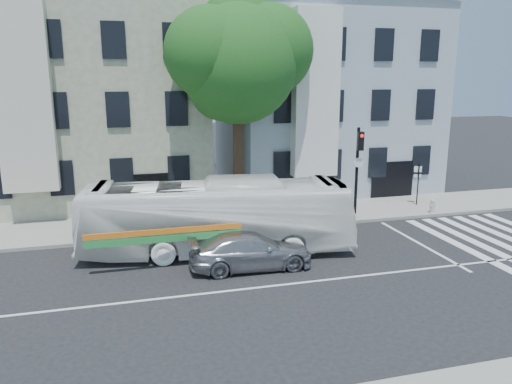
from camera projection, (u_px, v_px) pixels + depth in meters
name	position (u px, v px, depth m)	size (l,w,h in m)	color
ground	(296.00, 283.00, 17.19)	(120.00, 120.00, 0.00)	black
sidewalk_far	(242.00, 219.00, 24.69)	(80.00, 4.00, 0.15)	gray
building_left	(92.00, 103.00, 28.25)	(12.00, 10.00, 11.00)	gray
building_right	(322.00, 99.00, 31.82)	(12.00, 10.00, 11.00)	#9EACBC
street_tree	(238.00, 57.00, 23.63)	(7.30, 5.90, 11.10)	#2D2116
bus	(217.00, 217.00, 19.83)	(10.80, 2.53, 3.01)	white
sedan	(251.00, 251.00, 18.47)	(4.57, 1.86, 1.33)	#A3A4AA
hedge	(181.00, 225.00, 22.19)	(8.50, 0.84, 0.70)	#2E591C
traffic_signal	(358.00, 160.00, 24.64)	(0.47, 0.54, 4.52)	black
fire_hydrant	(432.00, 206.00, 25.45)	(0.41, 0.26, 0.72)	#B2B1AD
far_sign_pole	(418.00, 178.00, 26.80)	(0.40, 0.21, 2.26)	black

